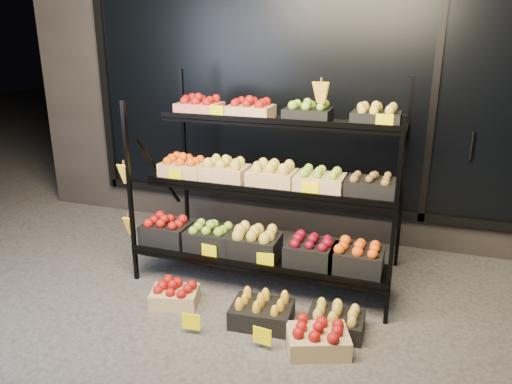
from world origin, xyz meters
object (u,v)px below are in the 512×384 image
at_px(floor_crate_left, 174,294).
at_px(display_rack, 267,188).
at_px(floor_crate_midright, 318,338).
at_px(floor_crate_midleft, 262,311).

bearing_deg(floor_crate_left, display_rack, 37.86).
bearing_deg(floor_crate_left, floor_crate_midright, -25.23).
height_order(display_rack, floor_crate_midright, display_rack).
bearing_deg(floor_crate_left, floor_crate_midleft, -17.47).
height_order(display_rack, floor_crate_midleft, display_rack).
xyz_separation_m(display_rack, floor_crate_midleft, (0.20, -0.71, -0.69)).
relative_size(floor_crate_left, floor_crate_midright, 0.85).
bearing_deg(display_rack, floor_crate_midleft, -74.44).
bearing_deg(floor_crate_midright, floor_crate_midleft, 137.14).
bearing_deg(floor_crate_midright, display_rack, 104.87).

